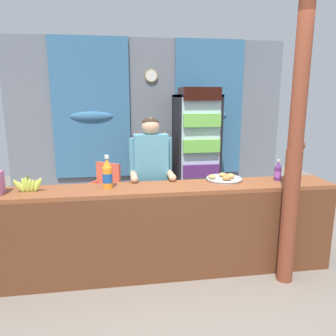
{
  "coord_description": "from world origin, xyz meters",
  "views": [
    {
      "loc": [
        -0.55,
        -2.59,
        1.8
      ],
      "look_at": [
        -0.04,
        0.73,
        1.06
      ],
      "focal_mm": 34.83,
      "sensor_mm": 36.0,
      "label": 1
    }
  ],
  "objects_px": {
    "timber_post": "(294,156)",
    "drink_fridge": "(197,142)",
    "pastry_tray": "(224,178)",
    "soda_bottle_grape_soda": "(278,171)",
    "banana_bunch": "(28,185)",
    "shopkeeper": "(151,171)",
    "plastic_lawn_chair": "(103,189)",
    "bottle_shelf_rack": "(151,168)",
    "stall_counter": "(168,225)",
    "soda_bottle_orange_soda": "(107,174)",
    "soda_bottle_lime_soda": "(293,171)"
  },
  "relations": [
    {
      "from": "banana_bunch",
      "to": "shopkeeper",
      "type": "bearing_deg",
      "value": 19.85
    },
    {
      "from": "soda_bottle_orange_soda",
      "to": "pastry_tray",
      "type": "xyz_separation_m",
      "value": [
        1.21,
        0.11,
        -0.12
      ]
    },
    {
      "from": "soda_bottle_lime_soda",
      "to": "timber_post",
      "type": "bearing_deg",
      "value": -120.16
    },
    {
      "from": "shopkeeper",
      "to": "soda_bottle_orange_soda",
      "type": "bearing_deg",
      "value": -137.95
    },
    {
      "from": "timber_post",
      "to": "plastic_lawn_chair",
      "type": "distance_m",
      "value": 2.72
    },
    {
      "from": "shopkeeper",
      "to": "banana_bunch",
      "type": "bearing_deg",
      "value": -160.15
    },
    {
      "from": "soda_bottle_lime_soda",
      "to": "banana_bunch",
      "type": "height_order",
      "value": "soda_bottle_lime_soda"
    },
    {
      "from": "soda_bottle_lime_soda",
      "to": "pastry_tray",
      "type": "bearing_deg",
      "value": 169.91
    },
    {
      "from": "drink_fridge",
      "to": "bottle_shelf_rack",
      "type": "relative_size",
      "value": 1.58
    },
    {
      "from": "shopkeeper",
      "to": "banana_bunch",
      "type": "distance_m",
      "value": 1.27
    },
    {
      "from": "pastry_tray",
      "to": "shopkeeper",
      "type": "bearing_deg",
      "value": 157.69
    },
    {
      "from": "plastic_lawn_chair",
      "to": "soda_bottle_grape_soda",
      "type": "bearing_deg",
      "value": -37.42
    },
    {
      "from": "stall_counter",
      "to": "soda_bottle_grape_soda",
      "type": "distance_m",
      "value": 1.3
    },
    {
      "from": "soda_bottle_orange_soda",
      "to": "soda_bottle_lime_soda",
      "type": "bearing_deg",
      "value": -0.34
    },
    {
      "from": "bottle_shelf_rack",
      "to": "soda_bottle_grape_soda",
      "type": "xyz_separation_m",
      "value": [
        1.13,
        -2.14,
        0.39
      ]
    },
    {
      "from": "stall_counter",
      "to": "pastry_tray",
      "type": "distance_m",
      "value": 0.79
    },
    {
      "from": "bottle_shelf_rack",
      "to": "soda_bottle_grape_soda",
      "type": "height_order",
      "value": "bottle_shelf_rack"
    },
    {
      "from": "drink_fridge",
      "to": "timber_post",
      "type": "bearing_deg",
      "value": -82.29
    },
    {
      "from": "drink_fridge",
      "to": "shopkeeper",
      "type": "relative_size",
      "value": 1.23
    },
    {
      "from": "shopkeeper",
      "to": "soda_bottle_grape_soda",
      "type": "xyz_separation_m",
      "value": [
        1.31,
        -0.39,
        0.04
      ]
    },
    {
      "from": "soda_bottle_orange_soda",
      "to": "pastry_tray",
      "type": "height_order",
      "value": "soda_bottle_orange_soda"
    },
    {
      "from": "bottle_shelf_rack",
      "to": "shopkeeper",
      "type": "distance_m",
      "value": 1.79
    },
    {
      "from": "stall_counter",
      "to": "soda_bottle_orange_soda",
      "type": "relative_size",
      "value": 10.54
    },
    {
      "from": "stall_counter",
      "to": "soda_bottle_orange_soda",
      "type": "xyz_separation_m",
      "value": [
        -0.57,
        0.13,
        0.5
      ]
    },
    {
      "from": "shopkeeper",
      "to": "bottle_shelf_rack",
      "type": "bearing_deg",
      "value": 84.21
    },
    {
      "from": "shopkeeper",
      "to": "soda_bottle_grape_soda",
      "type": "relative_size",
      "value": 6.98
    },
    {
      "from": "soda_bottle_orange_soda",
      "to": "pastry_tray",
      "type": "relative_size",
      "value": 0.87
    },
    {
      "from": "soda_bottle_orange_soda",
      "to": "plastic_lawn_chair",
      "type": "bearing_deg",
      "value": 94.66
    },
    {
      "from": "drink_fridge",
      "to": "soda_bottle_grape_soda",
      "type": "height_order",
      "value": "drink_fridge"
    },
    {
      "from": "timber_post",
      "to": "plastic_lawn_chair",
      "type": "height_order",
      "value": "timber_post"
    },
    {
      "from": "timber_post",
      "to": "banana_bunch",
      "type": "distance_m",
      "value": 2.49
    },
    {
      "from": "soda_bottle_orange_soda",
      "to": "bottle_shelf_rack",
      "type": "bearing_deg",
      "value": 73.48
    },
    {
      "from": "stall_counter",
      "to": "soda_bottle_grape_soda",
      "type": "relative_size",
      "value": 15.21
    },
    {
      "from": "soda_bottle_grape_soda",
      "to": "soda_bottle_orange_soda",
      "type": "bearing_deg",
      "value": -179.0
    },
    {
      "from": "soda_bottle_grape_soda",
      "to": "timber_post",
      "type": "bearing_deg",
      "value": -98.26
    },
    {
      "from": "soda_bottle_grape_soda",
      "to": "banana_bunch",
      "type": "distance_m",
      "value": 2.51
    },
    {
      "from": "timber_post",
      "to": "drink_fridge",
      "type": "relative_size",
      "value": 1.36
    },
    {
      "from": "plastic_lawn_chair",
      "to": "pastry_tray",
      "type": "relative_size",
      "value": 2.28
    },
    {
      "from": "shopkeeper",
      "to": "soda_bottle_lime_soda",
      "type": "relative_size",
      "value": 6.25
    },
    {
      "from": "shopkeeper",
      "to": "plastic_lawn_chair",
      "type": "bearing_deg",
      "value": 118.99
    },
    {
      "from": "shopkeeper",
      "to": "pastry_tray",
      "type": "distance_m",
      "value": 0.81
    },
    {
      "from": "soda_bottle_grape_soda",
      "to": "stall_counter",
      "type": "bearing_deg",
      "value": -172.56
    },
    {
      "from": "timber_post",
      "to": "drink_fridge",
      "type": "xyz_separation_m",
      "value": [
        -0.33,
        2.43,
        -0.21
      ]
    },
    {
      "from": "stall_counter",
      "to": "soda_bottle_lime_soda",
      "type": "distance_m",
      "value": 1.44
    },
    {
      "from": "shopkeeper",
      "to": "soda_bottle_orange_soda",
      "type": "height_order",
      "value": "shopkeeper"
    },
    {
      "from": "plastic_lawn_chair",
      "to": "pastry_tray",
      "type": "bearing_deg",
      "value": -45.7
    },
    {
      "from": "pastry_tray",
      "to": "drink_fridge",
      "type": "bearing_deg",
      "value": 84.83
    },
    {
      "from": "stall_counter",
      "to": "pastry_tray",
      "type": "bearing_deg",
      "value": 20.56
    },
    {
      "from": "soda_bottle_orange_soda",
      "to": "stall_counter",
      "type": "bearing_deg",
      "value": -12.51
    },
    {
      "from": "shopkeeper",
      "to": "soda_bottle_lime_soda",
      "type": "distance_m",
      "value": 1.52
    }
  ]
}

